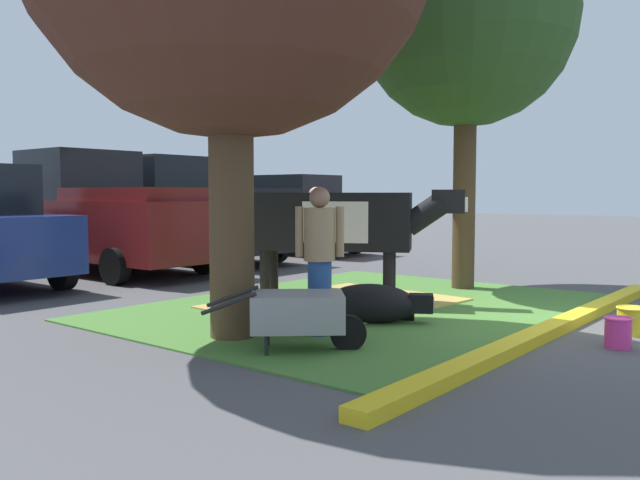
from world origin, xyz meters
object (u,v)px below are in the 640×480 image
object	(u,v)px
wheelbarrow	(300,313)
pickup_truck_maroon	(103,216)
person_handler	(316,235)
bucket_yellow	(632,320)
person_visitor_near	(320,257)
bucket_pink	(618,332)
cow_holstein	(336,222)
pickup_truck_black	(187,213)
calf_lying	(373,304)
sedan_red	(290,215)
shade_tree_right	(467,19)

from	to	relation	value
wheelbarrow	pickup_truck_maroon	distance (m)	7.86
person_handler	bucket_yellow	distance (m)	4.87
person_visitor_near	bucket_pink	size ratio (longest dim) A/B	5.21
cow_holstein	bucket_pink	world-z (taller)	cow_holstein
pickup_truck_black	calf_lying	bearing A→B (deg)	-114.46
calf_lying	pickup_truck_maroon	size ratio (longest dim) A/B	0.24
cow_holstein	sedan_red	size ratio (longest dim) A/B	0.66
calf_lying	wheelbarrow	xyz separation A→B (m)	(-1.61, -0.23, 0.15)
cow_holstein	wheelbarrow	world-z (taller)	cow_holstein
bucket_yellow	pickup_truck_maroon	world-z (taller)	pickup_truck_maroon
calf_lying	sedan_red	world-z (taller)	sedan_red
sedan_red	bucket_yellow	bearing A→B (deg)	-118.25
person_visitor_near	wheelbarrow	size ratio (longest dim) A/B	1.17
sedan_red	bucket_pink	bearing A→B (deg)	-121.55
wheelbarrow	bucket_yellow	distance (m)	3.73
pickup_truck_maroon	person_visitor_near	bearing A→B (deg)	-105.38
wheelbarrow	bucket_pink	size ratio (longest dim) A/B	4.44
pickup_truck_maroon	sedan_red	bearing A→B (deg)	-1.46
shade_tree_right	person_visitor_near	bearing A→B (deg)	-174.28
wheelbarrow	sedan_red	xyz separation A→B (m)	(8.05, 7.24, 0.60)
shade_tree_right	cow_holstein	size ratio (longest dim) A/B	2.09
wheelbarrow	pickup_truck_maroon	bearing A→B (deg)	70.48
shade_tree_right	calf_lying	distance (m)	5.27
calf_lying	pickup_truck_black	distance (m)	8.29
bucket_pink	cow_holstein	bearing A→B (deg)	84.93
pickup_truck_maroon	pickup_truck_black	world-z (taller)	same
person_handler	sedan_red	bearing A→B (deg)	44.95
calf_lying	wheelbarrow	world-z (taller)	wheelbarrow
cow_holstein	bucket_pink	distance (m)	3.99
sedan_red	cow_holstein	bearing A→B (deg)	-133.94
person_visitor_near	pickup_truck_black	xyz separation A→B (m)	(4.35, 7.44, 0.24)
shade_tree_right	pickup_truck_maroon	size ratio (longest dim) A/B	1.12
wheelbarrow	sedan_red	distance (m)	10.84
sedan_red	pickup_truck_maroon	bearing A→B (deg)	178.54
person_visitor_near	pickup_truck_maroon	distance (m)	7.35
calf_lying	bucket_pink	xyz separation A→B (m)	(0.52, -2.62, -0.08)
cow_holstein	bucket_yellow	distance (m)	3.95
cow_holstein	person_visitor_near	xyz separation A→B (m)	(-1.81, -1.16, -0.28)
bucket_yellow	pickup_truck_maroon	size ratio (longest dim) A/B	0.06
person_visitor_near	sedan_red	bearing A→B (deg)	43.27
shade_tree_right	person_handler	world-z (taller)	shade_tree_right
bucket_yellow	cow_holstein	bearing A→B (deg)	96.42
cow_holstein	bucket_pink	bearing A→B (deg)	-95.07
calf_lying	bucket_yellow	xyz separation A→B (m)	(1.29, -2.57, -0.08)
shade_tree_right	pickup_truck_maroon	bearing A→B (deg)	109.02
pickup_truck_black	sedan_red	bearing A→B (deg)	-9.17
cow_holstein	person_handler	world-z (taller)	person_handler
shade_tree_right	wheelbarrow	distance (m)	6.33
calf_lying	wheelbarrow	bearing A→B (deg)	-172.01
wheelbarrow	shade_tree_right	bearing A→B (deg)	8.26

